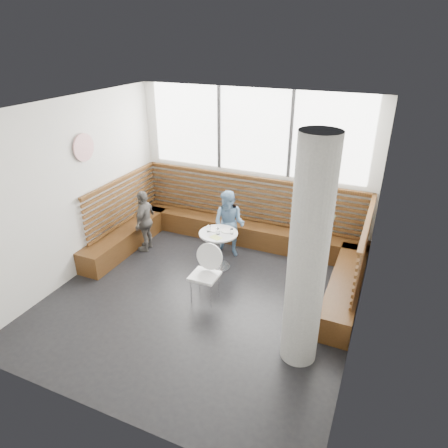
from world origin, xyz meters
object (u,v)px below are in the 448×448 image
at_px(cafe_chair, 207,269).
at_px(adult_man, 313,248).
at_px(cafe_table, 218,243).
at_px(child_left, 145,221).
at_px(concrete_column, 308,258).
at_px(child_back, 229,224).

relative_size(cafe_chair, adult_man, 0.61).
bearing_deg(adult_man, cafe_table, 74.45).
distance_m(adult_man, child_left, 3.47).
bearing_deg(adult_man, cafe_chair, 106.29).
relative_size(concrete_column, child_left, 2.45).
bearing_deg(adult_man, child_back, 57.46).
relative_size(child_back, child_left, 1.05).
distance_m(concrete_column, child_left, 4.19).
bearing_deg(concrete_column, adult_man, 97.40).
height_order(cafe_table, child_back, child_back).
bearing_deg(child_left, adult_man, 80.44).
bearing_deg(child_left, concrete_column, 55.69).
distance_m(concrete_column, cafe_table, 2.82).
xyz_separation_m(cafe_chair, child_left, (-1.91, 1.03, 0.07)).
relative_size(concrete_column, cafe_chair, 3.24).
height_order(cafe_table, cafe_chair, cafe_chair).
xyz_separation_m(child_back, child_left, (-1.67, -0.48, -0.03)).
relative_size(cafe_table, adult_man, 0.46).
bearing_deg(child_back, child_left, -163.33).
xyz_separation_m(concrete_column, child_back, (-2.01, 2.23, -0.91)).
bearing_deg(child_left, child_back, 97.11).
bearing_deg(cafe_table, concrete_column, -40.03).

